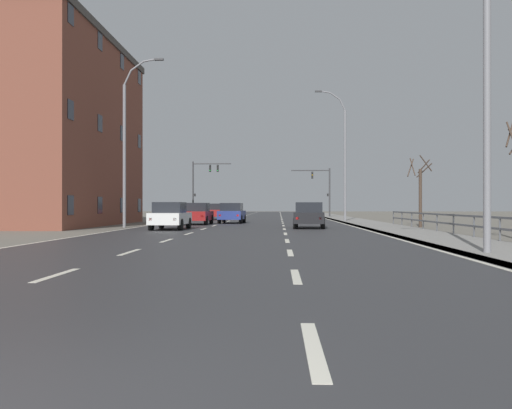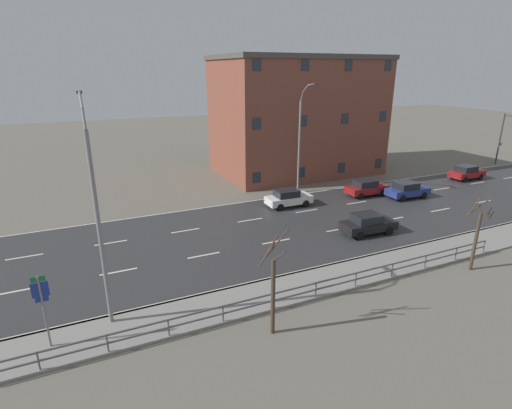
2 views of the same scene
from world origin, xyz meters
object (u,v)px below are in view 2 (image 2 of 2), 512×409
Objects in this scene: highway_sign at (42,303)px; traffic_signal_left at (510,131)px; car_far_left at (366,188)px; car_far_right at (407,190)px; car_near_left at (467,172)px; street_lamp_left_bank at (300,141)px; brick_building at (296,116)px; car_mid_centre at (288,198)px; car_distant at (368,224)px; street_lamp_foreground at (98,220)px.

traffic_signal_left is at bearing 106.37° from highway_sign.
car_far_left is (-12.21, 27.34, -1.50)m from highway_sign.
car_far_right is 11.39m from car_near_left.
car_far_right is at bearing 55.51° from street_lamp_left_bank.
car_far_right is 15.62m from brick_building.
traffic_signal_left is 27.35m from brick_building.
car_near_left is at bearing -74.56° from traffic_signal_left.
car_mid_centre is at bearing -42.39° from street_lamp_left_bank.
car_distant is (10.71, -30.71, -3.58)m from traffic_signal_left.
street_lamp_left_bank is 2.95× the size of highway_sign.
traffic_signal_left is 1.57× the size of car_mid_centre.
brick_building is at bearing 169.29° from car_distant.
car_near_left is (-7.84, 20.32, 0.00)m from car_distant.
brick_building is at bearing -172.33° from car_far_left.
highway_sign is at bearing -69.66° from car_far_right.
street_lamp_left_bank is 2.54× the size of car_far_right.
traffic_signal_left reaches higher than highway_sign.
car_distant is (11.28, -0.67, -4.37)m from street_lamp_left_bank.
street_lamp_foreground is at bearing -74.91° from car_near_left.
car_distant and car_near_left have the same top height.
highway_sign is 0.85× the size of car_distant.
brick_building is at bearing -127.73° from car_near_left.
car_far_right is (-5.43, 9.19, 0.00)m from car_distant.
street_lamp_left_bank is at bearing -27.54° from brick_building.
street_lamp_left_bank is at bearing 125.87° from highway_sign.
highway_sign is 21.75m from car_distant.
car_far_right and car_far_left have the same top height.
car_distant is 9.81m from car_far_left.
highway_sign is at bearing -74.71° from car_near_left.
street_lamp_foreground reaches higher than street_lamp_left_bank.
car_far_right is at bearing 123.96° from car_distant.
car_far_left is (3.05, -24.58, -3.58)m from traffic_signal_left.
street_lamp_left_bank is 6.26m from car_mid_centre.
car_near_left is (0.13, 22.67, 0.00)m from car_mid_centre.
car_mid_centre is at bearing -160.21° from car_distant.
street_lamp_left_bank is 11.22m from car_far_right.
brick_building is (-13.84, -4.35, 5.80)m from car_far_right.
car_mid_centre and car_near_left have the same top height.
car_mid_centre is (-11.59, 16.24, -4.52)m from street_lamp_foreground.
car_near_left is (-2.41, 11.13, 0.00)m from car_far_right.
car_far_right is at bearing -76.21° from traffic_signal_left.
car_far_left is (-2.23, -3.06, 0.00)m from car_far_right.
car_far_left is at bearing 88.67° from car_mid_centre.
car_far_left is (-7.66, 6.13, 0.00)m from car_distant.
street_lamp_foreground reaches higher than car_far_left.
traffic_signal_left is at bearing 95.50° from car_mid_centre.
car_mid_centre is (2.74, -33.06, -3.58)m from traffic_signal_left.
street_lamp_left_bank reaches higher than car_far_right.
traffic_signal_left is 1.54× the size of car_distant.
car_near_left is at bearing 90.43° from car_mid_centre.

